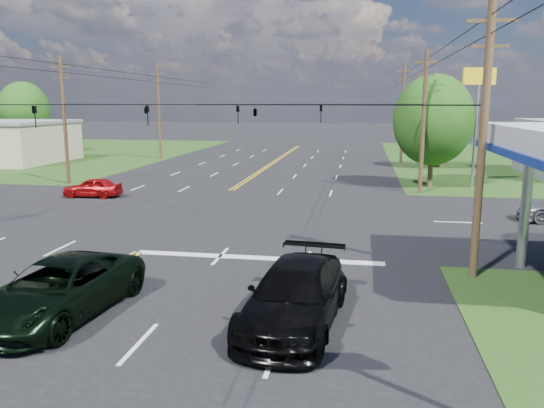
% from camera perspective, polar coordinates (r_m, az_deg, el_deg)
% --- Properties ---
extents(ground, '(280.00, 280.00, 0.00)m').
position_cam_1_polar(ground, '(29.94, -8.07, -1.01)').
color(ground, black).
rests_on(ground, ground).
extents(grass_nw, '(46.00, 48.00, 0.03)m').
position_cam_1_polar(grass_nw, '(74.56, -26.72, 4.97)').
color(grass_nw, '#244516').
rests_on(grass_nw, ground).
extents(stop_bar, '(10.00, 0.50, 0.02)m').
position_cam_1_polar(stop_bar, '(21.19, -1.64, -5.85)').
color(stop_bar, silver).
rests_on(stop_bar, ground).
extents(pole_se, '(1.60, 0.28, 9.50)m').
position_cam_1_polar(pole_se, '(19.37, 21.72, 6.63)').
color(pole_se, '#44301C').
rests_on(pole_se, ground).
extents(pole_nw, '(1.60, 0.28, 9.50)m').
position_cam_1_polar(pole_nw, '(42.97, -21.43, 8.52)').
color(pole_nw, '#44301C').
rests_on(pole_nw, ground).
extents(pole_ne, '(1.60, 0.28, 9.50)m').
position_cam_1_polar(pole_ne, '(37.15, 15.98, 8.60)').
color(pole_ne, '#44301C').
rests_on(pole_ne, ground).
extents(pole_left_far, '(1.60, 0.28, 10.00)m').
position_cam_1_polar(pole_left_far, '(60.08, -12.06, 9.70)').
color(pole_left_far, '#44301C').
rests_on(pole_left_far, ground).
extents(pole_right_far, '(1.60, 0.28, 10.00)m').
position_cam_1_polar(pole_right_far, '(56.06, 13.89, 9.56)').
color(pole_right_far, '#44301C').
rests_on(pole_right_far, ground).
extents(span_wire_signals, '(26.00, 18.00, 1.13)m').
position_cam_1_polar(span_wire_signals, '(29.31, -8.39, 10.54)').
color(span_wire_signals, black).
rests_on(span_wire_signals, ground).
extents(power_lines, '(26.04, 100.00, 0.64)m').
position_cam_1_polar(power_lines, '(27.53, -9.86, 15.92)').
color(power_lines, black).
rests_on(power_lines, ground).
extents(tree_right_a, '(5.70, 5.70, 8.18)m').
position_cam_1_polar(tree_right_a, '(40.24, 16.94, 8.62)').
color(tree_right_a, '#44301C').
rests_on(tree_right_a, ground).
extents(tree_right_b, '(4.94, 4.94, 7.09)m').
position_cam_1_polar(tree_right_b, '(52.49, 18.00, 8.25)').
color(tree_right_b, '#44301C').
rests_on(tree_right_b, ground).
extents(tree_far_l, '(6.08, 6.08, 8.72)m').
position_cam_1_polar(tree_far_l, '(72.58, -25.13, 9.09)').
color(tree_far_l, '#44301C').
rests_on(tree_far_l, ground).
extents(pickup_dkgreen, '(3.29, 6.12, 1.63)m').
position_cam_1_polar(pickup_dkgreen, '(16.60, -21.96, -8.45)').
color(pickup_dkgreen, black).
rests_on(pickup_dkgreen, ground).
extents(suv_black, '(2.95, 6.05, 1.69)m').
position_cam_1_polar(suv_black, '(14.86, 2.52, -9.78)').
color(suv_black, black).
rests_on(suv_black, ground).
extents(sedan_red, '(3.83, 1.74, 1.28)m').
position_cam_1_polar(sedan_red, '(36.69, -18.74, 1.70)').
color(sedan_red, '#9D0B0C').
rests_on(sedan_red, ground).
extents(polesign_ne, '(2.34, 0.81, 8.54)m').
position_cam_1_polar(polesign_ne, '(40.93, 21.29, 10.99)').
color(polesign_ne, '#A5A5AA').
rests_on(polesign_ne, ground).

